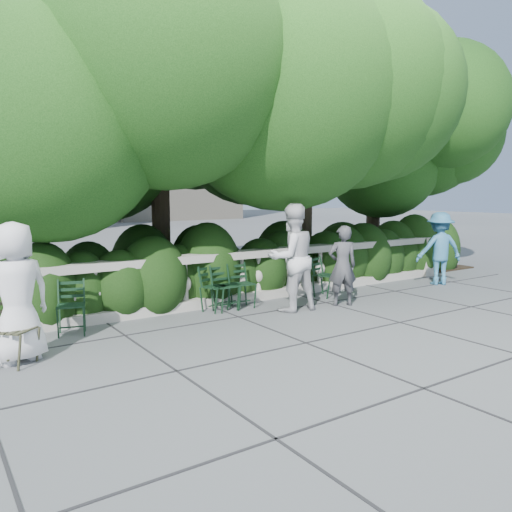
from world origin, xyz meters
TOP-DOWN VIEW (x-y plane):
  - ground at (0.00, 0.00)m, footprint 90.00×90.00m
  - balustrade at (0.00, 1.80)m, footprint 12.00×0.44m
  - shrub_hedge at (0.00, 3.00)m, footprint 15.00×2.60m
  - tree_canopy at (0.69, 3.19)m, footprint 15.04×6.52m
  - chair_a at (-3.18, 1.15)m, footprint 0.56×0.59m
  - chair_b at (-0.44, 1.18)m, footprint 0.47×0.50m
  - chair_c at (-0.33, 1.34)m, footprint 0.47×0.50m
  - chair_d at (-0.56, 1.27)m, footprint 0.59×0.61m
  - chair_e at (-0.08, 1.21)m, footprint 0.46×0.50m
  - chair_f at (1.92, 1.10)m, footprint 0.58×0.61m
  - chair_weathered at (-3.94, 0.19)m, footprint 0.65×0.65m
  - person_businessman at (-3.99, 0.44)m, footprint 0.99×0.79m
  - person_woman_grey at (1.60, 0.46)m, footprint 0.65×0.56m
  - person_casual_man at (0.56, 0.68)m, footprint 1.00×0.81m
  - person_older_blue at (4.98, 0.81)m, footprint 1.25×1.02m

SIDE VIEW (x-z plane):
  - ground at x=0.00m, z-range 0.00..0.00m
  - shrub_hedge at x=0.00m, z-range -0.85..0.85m
  - chair_a at x=-3.18m, z-range -0.42..0.42m
  - chair_b at x=-0.44m, z-range -0.42..0.42m
  - chair_c at x=-0.33m, z-range -0.42..0.42m
  - chair_d at x=-0.56m, z-range -0.42..0.42m
  - chair_e at x=-0.08m, z-range -0.42..0.42m
  - chair_f at x=1.92m, z-range -0.42..0.42m
  - chair_weathered at x=-3.94m, z-range -0.42..0.42m
  - balustrade at x=0.00m, z-range -0.01..0.99m
  - person_woman_grey at x=1.60m, z-range 0.00..1.52m
  - person_older_blue at x=4.98m, z-range 0.00..1.68m
  - person_businessman at x=-3.99m, z-range 0.00..1.77m
  - person_casual_man at x=0.56m, z-range 0.00..1.93m
  - tree_canopy at x=0.69m, z-range 0.57..7.35m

